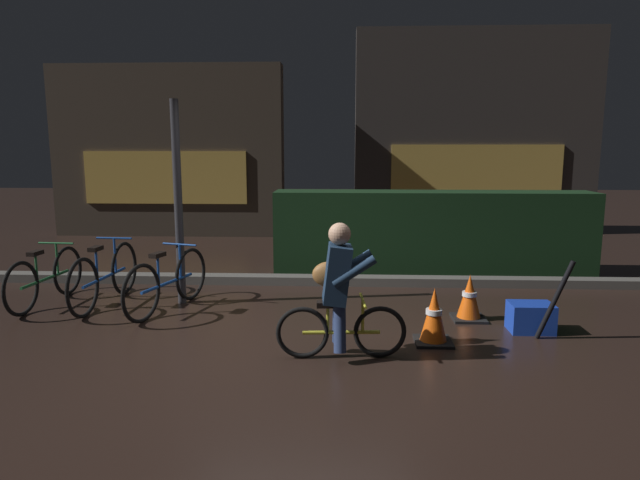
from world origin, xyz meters
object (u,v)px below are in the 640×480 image
Objects in this scene: blue_crate at (531,317)px; traffic_cone_far at (469,298)px; parked_bike_leftmost at (46,278)px; street_post at (178,204)px; parked_bike_center_left at (168,282)px; closed_umbrella at (555,300)px; parked_bike_left_mid at (105,276)px; cyclist at (338,290)px; traffic_cone_near at (434,317)px.

traffic_cone_far is at bearing 145.99° from blue_crate.
traffic_cone_far is (5.02, -0.38, -0.09)m from parked_bike_leftmost.
street_post is 1.86m from parked_bike_leftmost.
closed_umbrella reaches higher than parked_bike_center_left.
parked_bike_left_mid is 1.38× the size of cyclist.
parked_bike_left_mid is at bearing -171.51° from street_post.
street_post reaches higher than traffic_cone_near.
street_post reaches higher than parked_bike_center_left.
traffic_cone_far is at bearing 151.28° from closed_umbrella.
parked_bike_leftmost is 0.92× the size of parked_bike_left_mid.
parked_bike_left_mid reaches higher than parked_bike_leftmost.
street_post reaches higher than cyclist.
cyclist is (-1.99, -0.81, 0.48)m from blue_crate.
parked_bike_leftmost is at bearing 94.64° from parked_bike_left_mid.
blue_crate is at bearing -95.51° from parked_bike_left_mid.
cyclist is (-1.44, -1.18, 0.38)m from traffic_cone_far.
blue_crate is (5.57, -0.75, -0.18)m from parked_bike_leftmost.
closed_umbrella reaches higher than traffic_cone_far.
traffic_cone_near is 1.08m from cyclist.
cyclist reaches higher than parked_bike_center_left.
street_post reaches higher than closed_umbrella.
street_post reaches higher than parked_bike_leftmost.
parked_bike_left_mid is 3.35× the size of traffic_cone_far.
closed_umbrella reaches higher than blue_crate.
parked_bike_left_mid is 3.26m from cyclist.
street_post is at bearing -80.67° from parked_bike_leftmost.
traffic_cone_near is 1.09× the size of traffic_cone_far.
blue_crate is at bearing 20.57° from traffic_cone_near.
parked_bike_left_mid is 3.89× the size of blue_crate.
traffic_cone_far is at bearing -90.19° from parked_bike_leftmost.
street_post is 2.89× the size of closed_umbrella.
closed_umbrella reaches higher than parked_bike_left_mid.
street_post is 4.19m from blue_crate.
parked_bike_leftmost is 3.91m from cyclist.
parked_bike_leftmost is at bearing 100.27° from parked_bike_center_left.
parked_bike_center_left is 2.85× the size of traffic_cone_near.
traffic_cone_far reaches higher than blue_crate.
traffic_cone_near is 1.14m from blue_crate.
traffic_cone_near is at bearing -103.68° from parked_bike_left_mid.
parked_bike_center_left is at bearing -99.52° from parked_bike_left_mid.
parked_bike_left_mid is at bearing 174.78° from traffic_cone_far.
street_post is 5.58× the size of blue_crate.
street_post is 4.43× the size of traffic_cone_near.
parked_bike_center_left is 4.23m from closed_umbrella.
parked_bike_leftmost is 1.26× the size of cyclist.
parked_bike_leftmost is 3.08× the size of traffic_cone_far.
blue_crate is (1.07, 0.40, -0.12)m from traffic_cone_near.
traffic_cone_far is at bearing -91.74° from parked_bike_left_mid.
traffic_cone_far is at bearing -76.56° from parked_bike_center_left.
cyclist is at bearing -157.99° from blue_crate.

